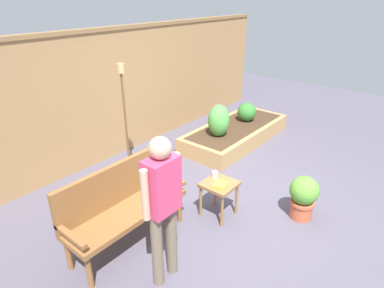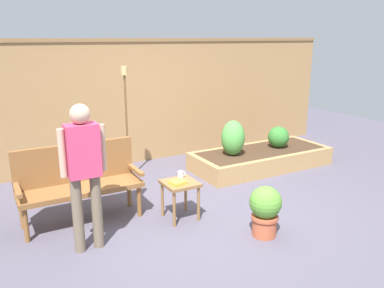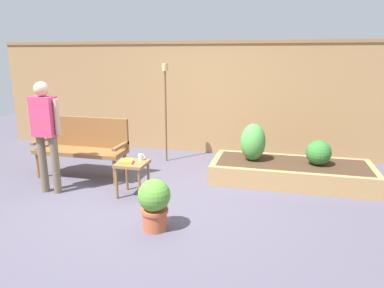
% 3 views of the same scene
% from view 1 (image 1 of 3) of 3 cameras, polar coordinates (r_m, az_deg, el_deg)
% --- Properties ---
extents(ground_plane, '(14.00, 14.00, 0.00)m').
position_cam_1_polar(ground_plane, '(4.53, 8.51, -10.88)').
color(ground_plane, '#514C5B').
extents(fence_back, '(8.40, 0.14, 2.16)m').
position_cam_1_polar(fence_back, '(5.66, -13.99, 8.46)').
color(fence_back, '#A37A4C').
rests_on(fence_back, ground_plane).
extents(garden_bench, '(1.44, 0.48, 0.94)m').
position_cam_1_polar(garden_bench, '(3.74, -12.33, -9.65)').
color(garden_bench, brown).
rests_on(garden_bench, ground_plane).
extents(side_table, '(0.40, 0.40, 0.48)m').
position_cam_1_polar(side_table, '(4.15, 4.79, -7.79)').
color(side_table, olive).
rests_on(side_table, ground_plane).
extents(cup_on_table, '(0.11, 0.07, 0.08)m').
position_cam_1_polar(cup_on_table, '(4.20, 4.03, -5.31)').
color(cup_on_table, silver).
rests_on(cup_on_table, side_table).
extents(book_on_table, '(0.20, 0.19, 0.04)m').
position_cam_1_polar(book_on_table, '(4.02, 5.04, -7.17)').
color(book_on_table, gold).
rests_on(book_on_table, side_table).
extents(potted_boxwood, '(0.36, 0.36, 0.59)m').
position_cam_1_polar(potted_boxwood, '(4.36, 18.97, -8.57)').
color(potted_boxwood, '#B75638').
rests_on(potted_boxwood, ground_plane).
extents(raised_planter_bed, '(2.40, 1.00, 0.30)m').
position_cam_1_polar(raised_planter_bed, '(6.38, 7.68, 1.89)').
color(raised_planter_bed, '#AD8451').
rests_on(raised_planter_bed, ground_plane).
extents(shrub_near_bench, '(0.38, 0.38, 0.58)m').
position_cam_1_polar(shrub_near_bench, '(5.76, 4.72, 4.13)').
color(shrub_near_bench, brown).
rests_on(shrub_near_bench, raised_planter_bed).
extents(shrub_far_corner, '(0.37, 0.37, 0.37)m').
position_cam_1_polar(shrub_far_corner, '(6.57, 9.58, 5.58)').
color(shrub_far_corner, brown).
rests_on(shrub_far_corner, raised_planter_bed).
extents(tiki_torch, '(0.10, 0.10, 1.76)m').
position_cam_1_polar(tiki_torch, '(4.81, -11.88, 7.11)').
color(tiki_torch, brown).
rests_on(tiki_torch, ground_plane).
extents(person_by_bench, '(0.47, 0.20, 1.56)m').
position_cam_1_polar(person_by_bench, '(3.00, -5.22, -9.80)').
color(person_by_bench, '#70604C').
rests_on(person_by_bench, ground_plane).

